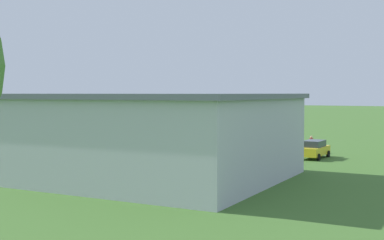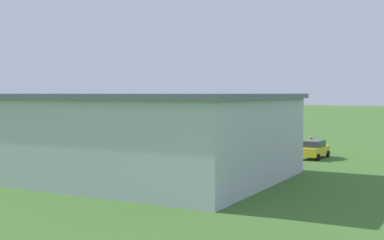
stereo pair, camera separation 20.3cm
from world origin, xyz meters
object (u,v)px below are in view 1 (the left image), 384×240
car_black (11,134)px  person_beside_truck (311,144)px  hangar (54,131)px  person_by_parked_cars (238,141)px  car_orange (35,137)px  person_crossing_taxiway (109,138)px  person_watching_takeoff (120,136)px  biplane (217,110)px  car_yellow (314,149)px

car_black → person_beside_truck: 38.99m
car_black → person_beside_truck: bearing=-173.6°
hangar → person_by_parked_cars: 22.25m
car_orange → person_crossing_taxiway: 9.04m
person_crossing_taxiway → person_beside_truck: size_ratio=0.95×
car_orange → person_watching_takeoff: (-8.43, -5.76, 0.01)m
biplane → person_by_parked_cars: 12.92m
biplane → person_watching_takeoff: biplane is taller
person_crossing_taxiway → person_beside_truck: bearing=-172.6°
person_crossing_taxiway → hangar: bearing=115.4°
car_orange → person_crossing_taxiway: person_crossing_taxiway is taller
car_orange → person_beside_truck: 32.63m
car_black → person_crossing_taxiway: 15.09m
hangar → person_beside_truck: bearing=-125.1°
car_yellow → person_by_parked_cars: bearing=-22.4°
hangar → car_orange: 22.27m
person_beside_truck → biplane: bearing=-32.1°
person_by_parked_cars → person_beside_truck: size_ratio=1.00×
car_black → person_by_parked_cars: 30.90m
car_yellow → person_beside_truck: (1.49, -4.28, 0.01)m
person_by_parked_cars → person_crossing_taxiway: size_ratio=1.06×
car_orange → car_black: car_orange is taller
car_orange → person_watching_takeoff: size_ratio=2.64×
biplane → hangar: bearing=91.0°
hangar → biplane: (0.56, -31.12, 0.87)m
car_yellow → car_black: (40.24, 0.08, -0.06)m
person_by_parked_cars → person_beside_truck: (-8.10, -0.32, -0.00)m
person_by_parked_cars → person_crossing_taxiway: bearing=10.1°
hangar → person_beside_truck: size_ratio=21.21×
hangar → person_watching_takeoff: (8.43, -20.14, -2.20)m
hangar → person_by_parked_cars: bearing=-108.2°
car_yellow → hangar: bearing=46.0°
car_yellow → car_orange: size_ratio=1.00×
person_beside_truck → person_crossing_taxiway: bearing=7.4°
car_yellow → person_beside_truck: size_ratio=2.60×
car_yellow → car_black: car_yellow is taller
person_beside_truck → person_watching_takeoff: bearing=3.0°
car_orange → person_watching_takeoff: bearing=-145.7°
person_by_parked_cars → person_watching_takeoff: bearing=3.3°
person_by_parked_cars → person_beside_truck: person_by_parked_cars is taller
biplane → car_black: 27.31m
biplane → car_black: biplane is taller
person_watching_takeoff → car_yellow: bearing=173.0°
hangar → person_by_parked_cars: (-6.91, -21.04, -2.18)m
car_black → person_by_parked_cars: person_by_parked_cars is taller
biplane → person_by_parked_cars: biplane is taller
car_black → car_yellow: bearing=-179.9°
car_yellow → person_crossing_taxiway: 25.22m
hangar → car_yellow: 23.86m
biplane → person_beside_truck: 18.63m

